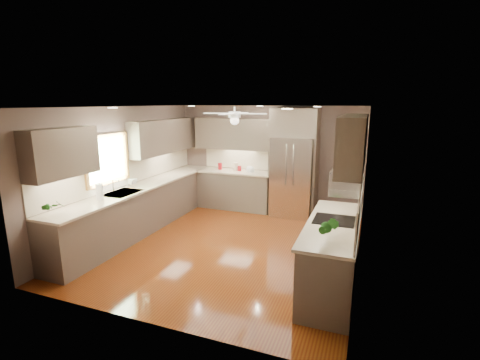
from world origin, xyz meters
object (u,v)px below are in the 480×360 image
Objects in this scene: canister_c at (236,167)px; microwave at (346,182)px; refrigerator at (293,165)px; canister_a at (220,166)px; soap_bottle at (133,181)px; canister_d at (240,168)px; potted_plant_left at (54,206)px; stool at (327,225)px; bowl at (250,171)px; paper_towel at (100,192)px; potted_plant_right at (329,227)px.

canister_c is 0.36× the size of microwave.
canister_c is at bearing 176.09° from refrigerator.
refrigerator reaches higher than canister_c.
soap_bottle reaches higher than canister_a.
canister_d is (0.53, -0.02, -0.02)m from canister_a.
potted_plant_left is 0.61× the size of stool.
microwave is (3.19, -2.80, 0.46)m from canister_a.
paper_towel is at bearing -116.52° from bowl.
refrigerator is at bearing -1.52° from bowl.
bowl is 3.66m from microwave.
canister_d is at bearing 133.81° from microwave.
canister_c is 0.39× the size of stool.
potted_plant_left is 0.57× the size of microwave.
paper_towel reaches higher than stool.
refrigerator is (-1.22, 3.61, 0.09)m from potted_plant_right.
bowl is at bearing 122.00° from potted_plant_right.
potted_plant_left is at bearing -87.03° from soap_bottle.
microwave reaches higher than potted_plant_right.
potted_plant_right is 0.58× the size of microwave.
paper_towel is (-1.32, -3.25, 0.08)m from canister_d.
bowl is 0.41× the size of microwave.
bowl is at bearing -8.04° from canister_d.
refrigerator reaches higher than paper_towel.
potted_plant_right reaches higher than canister_a.
soap_bottle is 1.03m from paper_towel.
potted_plant_right is 1.41× the size of bowl.
canister_d is at bearing 67.86° from paper_towel.
canister_d is at bearing 124.77° from potted_plant_right.
potted_plant_right is 3.90m from paper_towel.
stool is (0.95, -1.13, -0.95)m from refrigerator.
refrigerator is 4.78× the size of stool.
potted_plant_left is 4.90m from refrigerator.
canister_d is at bearing -2.42° from canister_a.
potted_plant_left is at bearing -89.56° from paper_towel.
canister_d is at bearing 171.96° from bowl.
potted_plant_left is at bearing -122.82° from refrigerator.
potted_plant_left is 0.93m from paper_towel.
potted_plant_right is at bearing -58.00° from bowl.
canister_a is at bearing 177.24° from refrigerator.
canister_d is 0.24× the size of microwave.
microwave is (2.38, -2.74, 0.51)m from bowl.
soap_bottle is at bearing 95.24° from paper_towel.
potted_plant_right reaches higher than canister_d.
potted_plant_right reaches higher than canister_c.
potted_plant_left is at bearing -100.61° from canister_a.
bowl is at bearing -4.37° from canister_a.
microwave is (1.33, -2.71, 0.29)m from refrigerator.
soap_bottle is 0.08× the size of refrigerator.
canister_a is at bearing 175.63° from bowl.
canister_d reaches higher than bowl.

